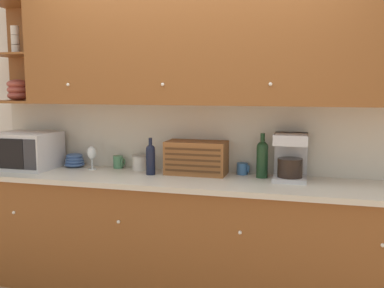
# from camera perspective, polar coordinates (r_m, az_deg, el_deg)

# --- Properties ---
(ground_plane) EXTENTS (24.00, 24.00, 0.00)m
(ground_plane) POSITION_cam_1_polar(r_m,az_deg,el_deg) (3.83, 0.88, -17.15)
(ground_plane) COLOR #896647
(wall_back) EXTENTS (5.95, 0.06, 2.60)m
(wall_back) POSITION_cam_1_polar(r_m,az_deg,el_deg) (3.52, 1.04, 2.67)
(wall_back) COLOR white
(wall_back) RESTS_ON ground_plane
(counter_unit) EXTENTS (3.57, 0.64, 0.92)m
(counter_unit) POSITION_cam_1_polar(r_m,az_deg,el_deg) (3.38, -0.42, -12.16)
(counter_unit) COLOR brown
(counter_unit) RESTS_ON ground_plane
(backsplash_panel) EXTENTS (3.55, 0.01, 0.55)m
(backsplash_panel) POSITION_cam_1_polar(r_m,az_deg,el_deg) (3.50, 0.89, 0.88)
(backsplash_panel) COLOR beige
(backsplash_panel) RESTS_ON counter_unit
(upper_cabinets) EXTENTS (3.55, 0.38, 0.85)m
(upper_cabinets) POSITION_cam_1_polar(r_m,az_deg,el_deg) (3.28, 3.07, 12.63)
(upper_cabinets) COLOR brown
(upper_cabinets) RESTS_ON backsplash_panel
(microwave) EXTENTS (0.49, 0.41, 0.31)m
(microwave) POSITION_cam_1_polar(r_m,az_deg,el_deg) (3.89, -21.20, -0.79)
(microwave) COLOR silver
(microwave) RESTS_ON counter_unit
(bowl_stack_on_counter) EXTENTS (0.17, 0.17, 0.12)m
(bowl_stack_on_counter) POSITION_cam_1_polar(r_m,az_deg,el_deg) (3.83, -15.40, -2.14)
(bowl_stack_on_counter) COLOR #3D5B93
(bowl_stack_on_counter) RESTS_ON counter_unit
(wine_glass) EXTENTS (0.08, 0.08, 0.20)m
(wine_glass) POSITION_cam_1_polar(r_m,az_deg,el_deg) (3.67, -13.22, -1.27)
(wine_glass) COLOR silver
(wine_glass) RESTS_ON counter_unit
(mug) EXTENTS (0.09, 0.08, 0.11)m
(mug) POSITION_cam_1_polar(r_m,az_deg,el_deg) (3.69, -9.78, -2.38)
(mug) COLOR #4C845B
(mug) RESTS_ON counter_unit
(storage_canister) EXTENTS (0.14, 0.14, 0.13)m
(storage_canister) POSITION_cam_1_polar(r_m,az_deg,el_deg) (3.59, -6.86, -2.45)
(storage_canister) COLOR silver
(storage_canister) RESTS_ON counter_unit
(wine_bottle) EXTENTS (0.07, 0.07, 0.29)m
(wine_bottle) POSITION_cam_1_polar(r_m,az_deg,el_deg) (3.37, -5.54, -1.87)
(wine_bottle) COLOR black
(wine_bottle) RESTS_ON counter_unit
(bread_box) EXTENTS (0.48, 0.25, 0.26)m
(bread_box) POSITION_cam_1_polar(r_m,az_deg,el_deg) (3.38, 0.60, -1.83)
(bread_box) COLOR brown
(bread_box) RESTS_ON counter_unit
(mug_blue_second) EXTENTS (0.10, 0.09, 0.09)m
(mug_blue_second) POSITION_cam_1_polar(r_m,az_deg,el_deg) (3.40, 6.78, -3.29)
(mug_blue_second) COLOR #38669E
(mug_blue_second) RESTS_ON counter_unit
(second_wine_bottle) EXTENTS (0.09, 0.09, 0.34)m
(second_wine_bottle) POSITION_cam_1_polar(r_m,az_deg,el_deg) (3.28, 9.35, -1.80)
(second_wine_bottle) COLOR #19381E
(second_wine_bottle) RESTS_ON counter_unit
(coffee_maker) EXTENTS (0.24, 0.28, 0.35)m
(coffee_maker) POSITION_cam_1_polar(r_m,az_deg,el_deg) (3.25, 13.01, -1.63)
(coffee_maker) COLOR #B7B7BC
(coffee_maker) RESTS_ON counter_unit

